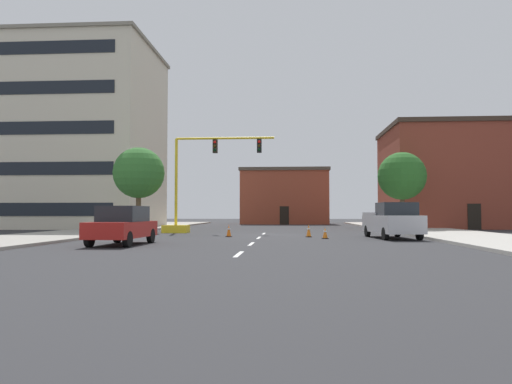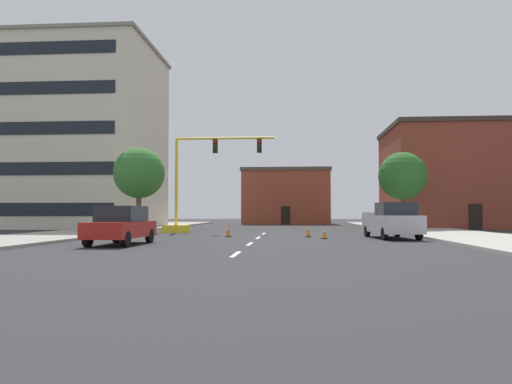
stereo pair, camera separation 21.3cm
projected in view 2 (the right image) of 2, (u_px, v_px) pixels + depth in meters
name	position (u px, v px, depth m)	size (l,w,h in m)	color
ground_plane	(262.00, 235.00, 30.77)	(160.00, 160.00, 0.00)	#2D2D30
sidewalk_left	(120.00, 229.00, 39.65)	(6.00, 56.00, 0.14)	#9E998E
sidewalk_right	(423.00, 230.00, 37.83)	(6.00, 56.00, 0.14)	#B2ADA3
lane_stripe_seg_0	(236.00, 254.00, 16.82)	(0.16, 2.40, 0.01)	silver
lane_stripe_seg_1	(250.00, 244.00, 22.30)	(0.16, 2.40, 0.01)	silver
lane_stripe_seg_2	(258.00, 238.00, 27.78)	(0.16, 2.40, 0.01)	silver
lane_stripe_seg_3	(264.00, 234.00, 33.26)	(0.16, 2.40, 0.01)	silver
building_tall_left	(76.00, 137.00, 46.86)	(15.45, 12.68, 17.38)	beige
building_brick_center	(286.00, 197.00, 62.54)	(11.10, 8.69, 6.97)	brown
building_row_right	(454.00, 177.00, 46.24)	(12.52, 10.94, 9.63)	brown
traffic_signal_gantry	(189.00, 202.00, 34.62)	(7.93, 1.20, 6.83)	yellow
tree_left_near	(139.00, 173.00, 34.99)	(3.67, 3.67, 6.15)	brown
tree_right_mid	(403.00, 176.00, 38.58)	(3.81, 3.81, 6.27)	brown
pickup_truck_silver	(391.00, 221.00, 26.97)	(2.49, 5.56, 1.99)	#BCBCC1
sedan_red_near_left	(121.00, 225.00, 21.76)	(1.98, 4.55, 1.74)	#B21E19
traffic_cone_roadside_a	(228.00, 231.00, 28.84)	(0.36, 0.36, 0.74)	black
traffic_cone_roadside_b	(308.00, 231.00, 28.59)	(0.36, 0.36, 0.77)	black
traffic_cone_roadside_c	(324.00, 233.00, 26.72)	(0.36, 0.36, 0.64)	black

